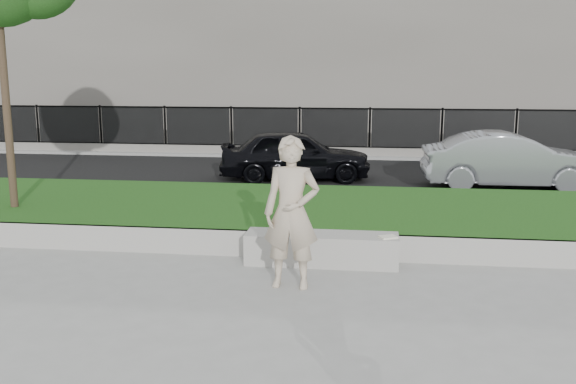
# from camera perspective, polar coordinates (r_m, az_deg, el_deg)

# --- Properties ---
(ground) EXTENTS (90.00, 90.00, 0.00)m
(ground) POSITION_cam_1_polar(r_m,az_deg,el_deg) (8.77, -4.01, -7.66)
(ground) COLOR gray
(ground) RESTS_ON ground
(grass_bank) EXTENTS (34.00, 4.00, 0.40)m
(grass_bank) POSITION_cam_1_polar(r_m,az_deg,el_deg) (11.56, -1.07, -2.03)
(grass_bank) COLOR #0F370D
(grass_bank) RESTS_ON ground
(grass_kerb) EXTENTS (34.00, 0.08, 0.40)m
(grass_kerb) POSITION_cam_1_polar(r_m,az_deg,el_deg) (9.69, -2.80, -4.60)
(grass_kerb) COLOR #A09D95
(grass_kerb) RESTS_ON ground
(street) EXTENTS (34.00, 7.00, 0.04)m
(street) POSITION_cam_1_polar(r_m,az_deg,el_deg) (16.96, 1.70, 1.50)
(street) COLOR black
(street) RESTS_ON ground
(far_pavement) EXTENTS (34.00, 3.00, 0.12)m
(far_pavement) POSITION_cam_1_polar(r_m,az_deg,el_deg) (21.38, 2.93, 3.56)
(far_pavement) COLOR gray
(far_pavement) RESTS_ON ground
(iron_fence) EXTENTS (32.00, 0.30, 1.50)m
(iron_fence) POSITION_cam_1_polar(r_m,az_deg,el_deg) (20.34, 2.72, 4.55)
(iron_fence) COLOR slate
(iron_fence) RESTS_ON far_pavement
(building_facade) EXTENTS (34.00, 10.00, 10.00)m
(building_facade) POSITION_cam_1_polar(r_m,az_deg,el_deg) (28.28, 4.22, 15.36)
(building_facade) COLOR #68635B
(building_facade) RESTS_ON ground
(stone_bench) EXTENTS (2.20, 0.55, 0.45)m
(stone_bench) POSITION_cam_1_polar(r_m,az_deg,el_deg) (9.33, 3.01, -5.06)
(stone_bench) COLOR #A09D95
(stone_bench) RESTS_ON ground
(man) EXTENTS (0.73, 0.50, 1.96)m
(man) POSITION_cam_1_polar(r_m,az_deg,el_deg) (8.18, 0.32, -1.87)
(man) COLOR beige
(man) RESTS_ON ground
(book) EXTENTS (0.29, 0.26, 0.03)m
(book) POSITION_cam_1_polar(r_m,az_deg,el_deg) (9.14, 8.88, -3.97)
(book) COLOR white
(book) RESTS_ON stone_bench
(car_dark) EXTENTS (3.94, 2.09, 1.28)m
(car_dark) POSITION_cam_1_polar(r_m,az_deg,el_deg) (16.04, 0.64, 3.34)
(car_dark) COLOR black
(car_dark) RESTS_ON street
(car_silver) EXTENTS (4.01, 1.51, 1.31)m
(car_silver) POSITION_cam_1_polar(r_m,az_deg,el_deg) (15.74, 19.11, 2.65)
(car_silver) COLOR gray
(car_silver) RESTS_ON street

